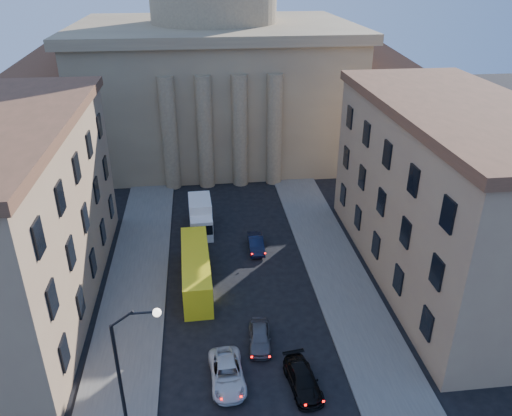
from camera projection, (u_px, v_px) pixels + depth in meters
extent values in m
cube|color=#5A5652|center=(130.00, 323.00, 37.00)|extent=(5.00, 60.00, 0.15)
cube|color=#5A5652|center=(353.00, 306.00, 38.78)|extent=(5.00, 60.00, 0.15)
cube|color=#836C51|center=(217.00, 92.00, 68.10)|extent=(34.00, 26.00, 16.00)
cube|color=#836C51|center=(214.00, 27.00, 64.35)|extent=(35.50, 27.50, 1.20)
cube|color=#836C51|center=(58.00, 119.00, 65.23)|extent=(13.00, 13.00, 11.00)
cone|color=brown|center=(47.00, 60.00, 61.88)|extent=(26.02, 26.02, 4.00)
cube|color=#836C51|center=(368.00, 109.00, 69.65)|extent=(13.00, 13.00, 11.00)
cone|color=brown|center=(374.00, 54.00, 66.30)|extent=(26.02, 26.02, 4.00)
cylinder|color=#836C51|center=(170.00, 134.00, 56.42)|extent=(1.80, 1.80, 13.00)
cylinder|color=#836C51|center=(205.00, 133.00, 56.84)|extent=(1.80, 1.80, 13.00)
cylinder|color=#836C51|center=(240.00, 132.00, 57.26)|extent=(1.80, 1.80, 13.00)
cylinder|color=#836C51|center=(274.00, 130.00, 57.68)|extent=(1.80, 1.80, 13.00)
cube|color=tan|center=(7.00, 222.00, 36.56)|extent=(11.00, 26.00, 14.00)
cube|color=tan|center=(448.00, 198.00, 40.14)|extent=(11.00, 26.00, 14.00)
cube|color=brown|center=(465.00, 109.00, 36.87)|extent=(11.60, 26.60, 0.80)
cylinder|color=black|center=(121.00, 385.00, 26.46)|extent=(0.20, 0.20, 8.00)
cylinder|color=black|center=(121.00, 319.00, 24.58)|extent=(1.30, 0.12, 0.96)
cylinder|color=black|center=(141.00, 313.00, 24.55)|extent=(1.30, 0.12, 0.12)
sphere|color=white|center=(157.00, 313.00, 24.65)|extent=(0.44, 0.44, 0.44)
imported|color=silver|center=(227.00, 374.00, 31.71)|extent=(2.34, 4.70, 1.28)
imported|color=black|center=(303.00, 380.00, 31.28)|extent=(2.23, 4.40, 1.22)
imported|color=#505056|center=(260.00, 337.00, 34.79)|extent=(1.87, 3.89, 1.28)
imported|color=black|center=(256.00, 243.00, 46.23)|extent=(1.38, 3.87, 1.27)
cube|color=yellow|center=(196.00, 270.00, 41.02)|extent=(2.47, 9.79, 2.74)
cube|color=black|center=(196.00, 265.00, 40.82)|extent=(2.51, 9.26, 0.97)
cylinder|color=black|center=(187.00, 306.00, 38.19)|extent=(0.29, 0.89, 0.89)
cylinder|color=black|center=(210.00, 304.00, 38.42)|extent=(0.29, 0.89, 0.89)
cylinder|color=black|center=(185.00, 257.00, 44.46)|extent=(0.29, 0.89, 0.89)
cylinder|color=black|center=(205.00, 256.00, 44.68)|extent=(0.29, 0.89, 0.89)
cube|color=white|center=(202.00, 228.00, 47.99)|extent=(2.16, 2.25, 2.18)
cube|color=black|center=(202.00, 231.00, 46.94)|extent=(2.00, 0.17, 1.00)
cube|color=white|center=(200.00, 212.00, 49.94)|extent=(2.30, 3.89, 2.82)
cylinder|color=black|center=(193.00, 237.00, 47.85)|extent=(0.28, 0.83, 0.82)
cylinder|color=black|center=(212.00, 235.00, 48.09)|extent=(0.28, 0.83, 0.82)
cylinder|color=black|center=(192.00, 219.00, 51.07)|extent=(0.28, 0.83, 0.82)
cylinder|color=black|center=(209.00, 218.00, 51.31)|extent=(0.28, 0.83, 0.82)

